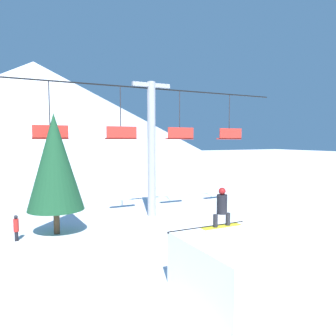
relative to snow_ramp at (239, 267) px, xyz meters
name	(u,v)px	position (x,y,z in m)	size (l,w,h in m)	color
ground_plane	(280,293)	(1.23, -0.49, -0.86)	(220.00, 220.00, 0.00)	white
mountain_ridge	(35,111)	(1.23, 79.09, 10.85)	(89.47, 89.47, 23.42)	silver
snow_ramp	(239,267)	(0.00, 0.00, 0.00)	(3.09, 3.49, 1.73)	white
snowboarder	(222,207)	(0.39, 1.42, 1.55)	(1.51, 0.36, 1.37)	yellow
chairlift	(152,141)	(1.85, 10.61, 3.79)	(18.30, 0.50, 8.18)	#9E9EA3
pine_tree_near	(55,162)	(-3.97, 9.29, 2.76)	(2.77, 2.77, 6.03)	#4C3823
distant_skier	(16,227)	(-5.83, 8.93, -0.20)	(0.24, 0.24, 1.23)	black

